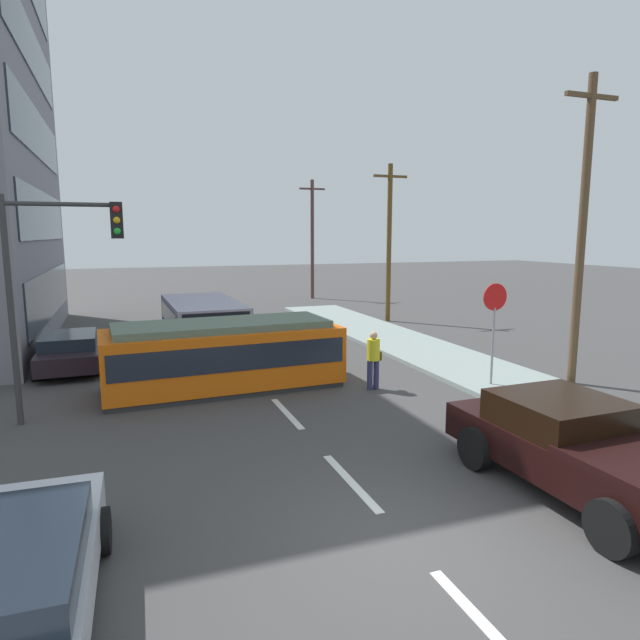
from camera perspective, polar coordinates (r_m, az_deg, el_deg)
name	(u,v)px	position (r m, az deg, el deg)	size (l,w,h in m)	color
ground_plane	(251,375)	(17.36, -7.27, -5.69)	(120.00, 120.00, 0.00)	#424040
sidewalk_curb_right	(513,385)	(16.77, 19.54, -6.42)	(3.20, 36.00, 0.14)	gray
lane_stripe_0	(494,635)	(7.18, 17.71, -28.88)	(0.16, 2.40, 0.01)	silver
lane_stripe_1	(351,481)	(10.14, 3.23, -16.53)	(0.16, 2.40, 0.01)	silver
lane_stripe_2	(287,413)	(13.64, -3.49, -9.71)	(0.16, 2.40, 0.01)	silver
lane_stripe_3	(224,346)	(21.91, -10.03, -2.67)	(0.16, 2.40, 0.01)	silver
lane_stripe_4	(203,323)	(27.75, -12.19, -0.29)	(0.16, 2.40, 0.01)	silver
streetcar_tram	(223,354)	(15.75, -10.10, -3.53)	(6.68, 2.83, 1.94)	#E05A0D
city_bus	(203,322)	(21.14, -12.14, -0.18)	(2.66, 5.76, 1.89)	#AEA5BF
pedestrian_crossing	(374,357)	(15.49, 5.62, -3.86)	(0.48, 0.36, 1.67)	navy
pickup_truck_parked	(581,449)	(10.38, 25.61, -12.06)	(2.36, 5.04, 1.55)	black
parked_sedan_near	(4,586)	(7.35, -30.20, -22.93)	(2.09, 4.63, 1.19)	silver
parked_sedan_mid	(70,350)	(19.57, -24.74, -2.91)	(2.07, 4.24, 1.19)	black
stop_sign	(494,313)	(16.00, 17.79, 0.73)	(0.76, 0.07, 2.88)	gray
traffic_light_mast	(55,267)	(13.85, -25.99, 5.05)	(2.55, 0.33, 5.24)	#333333
utility_pole_near	(582,228)	(17.33, 25.76, 8.65)	(1.80, 0.24, 8.71)	brown
utility_pole_mid	(389,240)	(27.63, 7.25, 8.27)	(1.80, 0.24, 7.78)	brown
utility_pole_far	(312,237)	(37.41, -0.81, 8.66)	(1.80, 0.24, 7.99)	#533639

